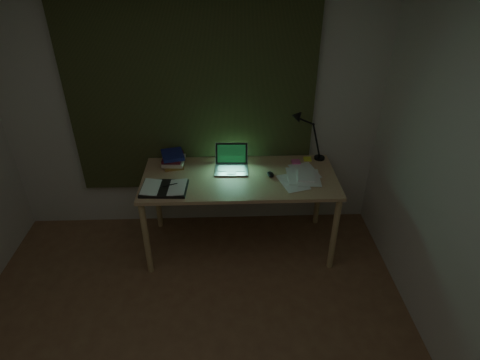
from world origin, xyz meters
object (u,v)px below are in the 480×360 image
at_px(desk, 240,212).
at_px(open_textbook, 164,188).
at_px(book_stack, 173,159).
at_px(laptop, 231,161).
at_px(desk_lamp, 322,133).
at_px(loose_papers, 300,175).

distance_m(desk, open_textbook, 0.78).
bearing_deg(book_stack, laptop, -14.97).
bearing_deg(desk_lamp, book_stack, 177.73).
distance_m(laptop, book_stack, 0.55).
bearing_deg(laptop, desk, -52.97).
bearing_deg(desk, loose_papers, -0.23).
height_order(open_textbook, book_stack, book_stack).
bearing_deg(loose_papers, desk_lamp, 52.18).
bearing_deg(open_textbook, laptop, 29.88).
bearing_deg(loose_papers, open_textbook, -170.97).
distance_m(open_textbook, desk_lamp, 1.51).
distance_m(open_textbook, book_stack, 0.43).
relative_size(book_stack, desk_lamp, 0.42).
height_order(desk, loose_papers, loose_papers).
xyz_separation_m(open_textbook, loose_papers, (1.17, 0.19, -0.01)).
xyz_separation_m(desk, open_textbook, (-0.64, -0.19, 0.41)).
xyz_separation_m(desk, laptop, (-0.07, 0.10, 0.50)).
height_order(laptop, open_textbook, laptop).
bearing_deg(book_stack, desk_lamp, 2.44).
relative_size(loose_papers, desk_lamp, 0.67).
distance_m(loose_papers, desk_lamp, 0.46).
bearing_deg(loose_papers, laptop, 170.51).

